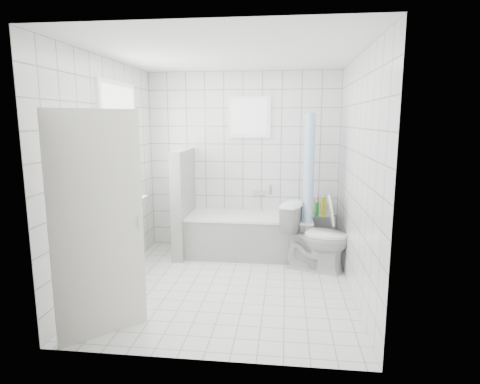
# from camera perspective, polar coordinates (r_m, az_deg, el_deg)

# --- Properties ---
(ground) EXTENTS (3.00, 3.00, 0.00)m
(ground) POSITION_cam_1_polar(r_m,az_deg,el_deg) (4.82, -1.57, -13.11)
(ground) COLOR white
(ground) RESTS_ON ground
(ceiling) EXTENTS (3.00, 3.00, 0.00)m
(ceiling) POSITION_cam_1_polar(r_m,az_deg,el_deg) (4.48, -1.74, 19.09)
(ceiling) COLOR white
(ceiling) RESTS_ON ground
(wall_back) EXTENTS (2.80, 0.02, 2.60)m
(wall_back) POSITION_cam_1_polar(r_m,az_deg,el_deg) (5.95, 0.41, 4.33)
(wall_back) COLOR white
(wall_back) RESTS_ON ground
(wall_front) EXTENTS (2.80, 0.02, 2.60)m
(wall_front) POSITION_cam_1_polar(r_m,az_deg,el_deg) (3.01, -5.72, -1.43)
(wall_front) COLOR white
(wall_front) RESTS_ON ground
(wall_left) EXTENTS (0.02, 3.00, 2.60)m
(wall_left) POSITION_cam_1_polar(r_m,az_deg,el_deg) (4.87, -18.20, 2.53)
(wall_left) COLOR white
(wall_left) RESTS_ON ground
(wall_right) EXTENTS (0.02, 3.00, 2.60)m
(wall_right) POSITION_cam_1_polar(r_m,az_deg,el_deg) (4.49, 16.33, 2.02)
(wall_right) COLOR white
(wall_right) RESTS_ON ground
(window_left) EXTENTS (0.01, 0.90, 1.40)m
(window_left) POSITION_cam_1_polar(r_m,az_deg,el_deg) (5.10, -16.52, 6.33)
(window_left) COLOR white
(window_left) RESTS_ON wall_left
(window_back) EXTENTS (0.50, 0.01, 0.50)m
(window_back) POSITION_cam_1_polar(r_m,az_deg,el_deg) (5.86, 1.36, 10.60)
(window_back) COLOR white
(window_back) RESTS_ON wall_back
(window_sill) EXTENTS (0.18, 1.02, 0.08)m
(window_sill) POSITION_cam_1_polar(r_m,az_deg,el_deg) (5.18, -15.65, -1.86)
(window_sill) COLOR white
(window_sill) RESTS_ON wall_left
(door) EXTENTS (0.61, 0.58, 2.00)m
(door) POSITION_cam_1_polar(r_m,az_deg,el_deg) (3.67, -19.50, -4.68)
(door) COLOR silver
(door) RESTS_ON ground
(bathtub) EXTENTS (1.75, 0.77, 0.58)m
(bathtub) POSITION_cam_1_polar(r_m,az_deg,el_deg) (5.76, 1.36, -6.11)
(bathtub) COLOR white
(bathtub) RESTS_ON ground
(partition_wall) EXTENTS (0.15, 0.85, 1.50)m
(partition_wall) POSITION_cam_1_polar(r_m,az_deg,el_deg) (5.76, -8.01, -1.50)
(partition_wall) COLOR white
(partition_wall) RESTS_ON ground
(tiled_ledge) EXTENTS (0.40, 0.24, 0.55)m
(tiled_ledge) POSITION_cam_1_polar(r_m,az_deg,el_deg) (6.01, 10.84, -5.76)
(tiled_ledge) COLOR white
(tiled_ledge) RESTS_ON ground
(toilet) EXTENTS (0.95, 0.72, 0.86)m
(toilet) POSITION_cam_1_polar(r_m,az_deg,el_deg) (5.26, 10.68, -6.30)
(toilet) COLOR white
(toilet) RESTS_ON ground
(curtain_rod) EXTENTS (0.02, 0.80, 0.02)m
(curtain_rod) POSITION_cam_1_polar(r_m,az_deg,el_deg) (5.49, 10.05, 11.01)
(curtain_rod) COLOR silver
(curtain_rod) RESTS_ON wall_back
(shower_curtain) EXTENTS (0.14, 0.48, 1.78)m
(shower_curtain) POSITION_cam_1_polar(r_m,az_deg,el_deg) (5.42, 9.84, 1.48)
(shower_curtain) COLOR #4287C3
(shower_curtain) RESTS_ON curtain_rod
(tub_faucet) EXTENTS (0.18, 0.06, 0.06)m
(tub_faucet) POSITION_cam_1_polar(r_m,az_deg,el_deg) (5.95, 2.63, -0.06)
(tub_faucet) COLOR silver
(tub_faucet) RESTS_ON wall_back
(sill_bottles) EXTENTS (0.17, 0.71, 0.33)m
(sill_bottles) POSITION_cam_1_polar(r_m,az_deg,el_deg) (5.00, -16.33, -0.36)
(sill_bottles) COLOR white
(sill_bottles) RESTS_ON window_sill
(ledge_bottles) EXTENTS (0.17, 0.17, 0.28)m
(ledge_bottles) POSITION_cam_1_polar(r_m,az_deg,el_deg) (5.88, 11.29, -2.11)
(ledge_bottles) COLOR #164AB1
(ledge_bottles) RESTS_ON tiled_ledge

